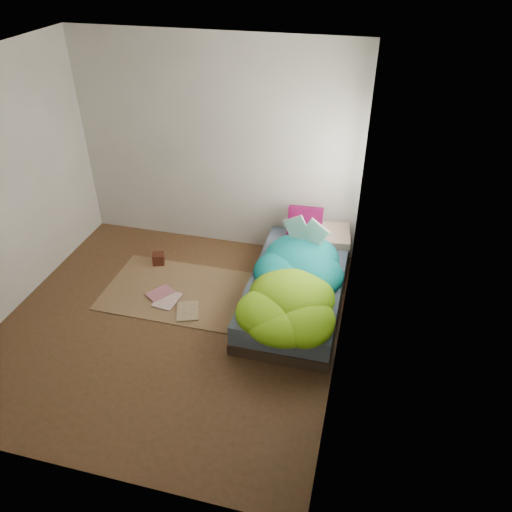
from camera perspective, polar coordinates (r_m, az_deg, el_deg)
The scene contains 12 objects.
ground at distance 5.40m, azimuth -9.83°, elevation -7.71°, with size 3.50×3.50×0.00m, color #45341A.
room_walls at distance 4.50m, azimuth -11.64°, elevation 7.99°, with size 3.54×3.54×2.62m.
bed at distance 5.54m, azimuth 4.63°, elevation -3.76°, with size 1.00×2.00×0.34m.
duvet at distance 5.16m, azimuth 4.36°, elevation -2.21°, with size 0.96×1.84×0.34m, color #077077, non-canonical shape.
rug at distance 5.83m, azimuth -9.13°, elevation -3.95°, with size 1.60×1.10×0.01m, color brown.
pillow_floral at distance 6.03m, azimuth 7.66°, elevation 2.28°, with size 0.62×0.39×0.14m, color beige.
pillow_magenta at distance 5.99m, azimuth 5.61°, elevation 3.67°, with size 0.41×0.13×0.41m, color #4F0530.
open_book at distance 5.46m, azimuth 5.75°, elevation 3.71°, with size 0.43×0.09×0.26m, color #30822A, non-canonical shape.
wooden_box at distance 6.27m, azimuth -11.09°, elevation -0.30°, with size 0.14×0.14×0.14m, color #33190B.
floor_book_a at distance 5.73m, azimuth -11.15°, elevation -4.70°, with size 0.23×0.32×0.02m, color silver.
floor_book_b at distance 5.86m, azimuth -11.45°, elevation -3.74°, with size 0.21×0.28×0.03m, color #D77C81.
floor_book_c at distance 5.50m, azimuth -9.03°, elevation -6.34°, with size 0.24×0.32×0.02m, color tan.
Camera 1 is at (1.87, -3.62, 3.55)m, focal length 35.00 mm.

